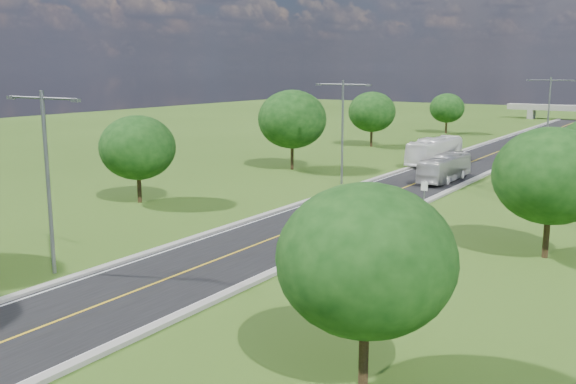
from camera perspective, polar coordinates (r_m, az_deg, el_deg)
name	(u,v)px	position (r m, az deg, el deg)	size (l,w,h in m)	color
ground	(453,169)	(73.94, 14.48, 1.97)	(260.00, 260.00, 0.00)	#2E4B15
road	(470,162)	(79.58, 15.90, 2.54)	(8.00, 150.00, 0.06)	black
curb_left	(436,159)	(80.93, 13.03, 2.87)	(0.50, 150.00, 0.22)	gray
curb_right	(507,165)	(78.43, 18.86, 2.31)	(0.50, 150.00, 0.22)	gray
speed_limit_sign	(424,191)	(51.51, 12.02, 0.06)	(0.55, 0.09, 2.40)	slate
streetlight_near_left	(47,167)	(36.67, -20.64, 2.11)	(5.90, 0.25, 10.00)	slate
streetlight_mid_left	(342,123)	(61.93, 4.87, 6.13)	(5.90, 0.25, 10.00)	slate
streetlight_far_right	(549,109)	(89.11, 22.17, 6.84)	(5.90, 0.25, 10.00)	slate
tree_lb	(138,148)	(54.63, -13.23, 3.86)	(6.30, 6.30, 7.33)	black
tree_lc	(292,119)	(70.83, 0.37, 6.48)	(7.56, 7.56, 8.79)	black
tree_ld	(372,112)	(92.74, 7.48, 7.08)	(6.72, 6.72, 7.82)	black
tree_le	(447,108)	(113.95, 13.95, 7.25)	(5.88, 5.88, 6.84)	black
tree_ra	(366,260)	(22.39, 6.94, -6.00)	(6.30, 6.30, 7.33)	black
tree_rb	(551,176)	(40.41, 22.34, 1.34)	(6.72, 6.72, 7.82)	black
bus_outbound	(445,168)	(65.49, 13.76, 2.09)	(2.19, 9.38, 2.61)	beige
bus_inbound	(435,151)	(77.13, 12.90, 3.60)	(2.56, 10.95, 3.05)	white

